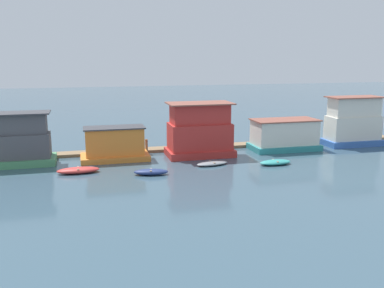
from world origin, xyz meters
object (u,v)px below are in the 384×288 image
dinghy_grey (212,163)px  mooring_post_near_right (314,138)px  dinghy_navy (151,172)px  houseboat_green (16,142)px  houseboat_orange (115,145)px  dinghy_teal (275,162)px  dinghy_red (78,170)px  houseboat_blue (353,123)px  houseboat_red (200,131)px  mooring_post_near_left (147,147)px  houseboat_teal (284,135)px

dinghy_grey → mooring_post_near_right: 15.23m
dinghy_navy → mooring_post_near_right: mooring_post_near_right is taller
houseboat_green → dinghy_grey: 18.08m
dinghy_grey → houseboat_orange: bearing=152.6°
dinghy_grey → mooring_post_near_right: bearing=23.6°
dinghy_teal → dinghy_red: bearing=175.0°
dinghy_grey → dinghy_teal: 5.85m
houseboat_blue → dinghy_navy: (-23.96, -6.64, -2.25)m
houseboat_red → mooring_post_near_right: (14.03, 2.04, -1.72)m
mooring_post_near_left → dinghy_teal: bearing=-34.1°
houseboat_blue → mooring_post_near_right: bearing=162.6°
houseboat_green → dinghy_navy: bearing=-29.6°
houseboat_green → mooring_post_near_left: houseboat_green is taller
houseboat_blue → houseboat_teal: bearing=-177.8°
houseboat_orange → houseboat_teal: houseboat_teal is taller
houseboat_teal → houseboat_green: bearing=179.7°
houseboat_teal → dinghy_teal: size_ratio=2.35×
mooring_post_near_right → mooring_post_near_left: bearing=180.0°
dinghy_red → mooring_post_near_left: bearing=40.6°
houseboat_red → dinghy_teal: (5.80, -5.33, -2.24)m
houseboat_red → dinghy_teal: houseboat_red is taller
houseboat_orange → mooring_post_near_right: bearing=4.3°
houseboat_teal → dinghy_red: (-21.39, -4.22, -1.32)m
houseboat_green → houseboat_red: (17.27, -0.60, 0.29)m
dinghy_red → houseboat_orange: bearing=49.9°
dinghy_grey → dinghy_teal: bearing=-12.5°
dinghy_teal → houseboat_orange: bearing=158.2°
houseboat_blue → dinghy_grey: (-17.98, -4.84, -2.32)m
houseboat_orange → dinghy_navy: size_ratio=2.14×
houseboat_green → houseboat_blue: (35.33, 0.18, 0.33)m
houseboat_red → dinghy_navy: houseboat_red is taller
houseboat_blue → houseboat_red: bearing=-177.5°
houseboat_red → dinghy_teal: size_ratio=2.15×
houseboat_blue → dinghy_navy: bearing=-164.5°
houseboat_blue → mooring_post_near_right: houseboat_blue is taller
houseboat_red → dinghy_red: size_ratio=1.84×
houseboat_teal → dinghy_navy: 16.71m
houseboat_green → houseboat_blue: size_ratio=1.04×
houseboat_green → dinghy_teal: size_ratio=2.17×
dinghy_grey → dinghy_red: bearing=178.6°
dinghy_red → mooring_post_near_left: mooring_post_near_left is taller
houseboat_teal → dinghy_red: houseboat_teal is taller
houseboat_orange → houseboat_teal: bearing=0.4°
dinghy_navy → dinghy_teal: size_ratio=0.98×
houseboat_teal → mooring_post_near_left: size_ratio=4.71×
houseboat_green → mooring_post_near_right: (31.30, 1.45, -1.43)m
houseboat_orange → houseboat_teal: (17.93, 0.11, 0.09)m
houseboat_blue → dinghy_red: houseboat_blue is taller
dinghy_navy → mooring_post_near_left: bearing=84.2°
houseboat_orange → dinghy_navy: bearing=-67.9°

